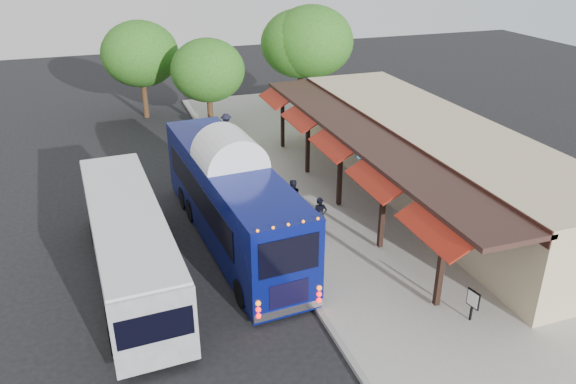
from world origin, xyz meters
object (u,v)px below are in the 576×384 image
object	(u,v)px
coach_bus	(231,196)
ped_b	(292,197)
ped_c	(298,236)
city_bus	(129,241)
ped_a	(320,216)
ped_d	(227,128)
sign_board	(473,300)

from	to	relation	value
coach_bus	ped_b	world-z (taller)	coach_bus
ped_c	ped_b	bearing A→B (deg)	-126.96
coach_bus	city_bus	size ratio (longest dim) A/B	1.08
coach_bus	ped_a	size ratio (longest dim) A/B	7.47
coach_bus	ped_b	distance (m)	3.32
ped_c	ped_a	bearing A→B (deg)	-159.52
ped_a	ped_d	bearing A→B (deg)	104.02
ped_a	sign_board	distance (m)	7.32
ped_a	ped_d	distance (m)	12.13
city_bus	ped_c	bearing A→B (deg)	-7.25
ped_d	sign_board	bearing A→B (deg)	109.83
sign_board	ped_a	bearing A→B (deg)	98.58
ped_a	sign_board	world-z (taller)	ped_a
ped_b	sign_board	world-z (taller)	ped_b
coach_bus	sign_board	xyz separation A→B (m)	(5.86, -7.76, -1.09)
city_bus	ped_b	distance (m)	7.60
coach_bus	ped_c	distance (m)	3.13
city_bus	ped_d	world-z (taller)	city_bus
ped_a	ped_c	world-z (taller)	ped_a
city_bus	ped_a	size ratio (longest dim) A/B	6.90
city_bus	ped_d	distance (m)	14.47
ped_c	sign_board	distance (m)	6.81
ped_b	ped_c	size ratio (longest dim) A/B	1.06
city_bus	ped_b	xyz separation A→B (m)	(7.05, 2.78, -0.63)
ped_d	sign_board	world-z (taller)	ped_d
coach_bus	city_bus	bearing A→B (deg)	-162.25
city_bus	ped_d	xyz separation A→B (m)	(6.53, 12.90, -0.58)
city_bus	ped_c	size ratio (longest dim) A/B	7.01
sign_board	ped_b	bearing A→B (deg)	97.62
city_bus	ped_a	xyz separation A→B (m)	(7.56, 0.81, -0.66)
ped_a	ped_c	distance (m)	1.90
ped_b	ped_a	bearing A→B (deg)	103.80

